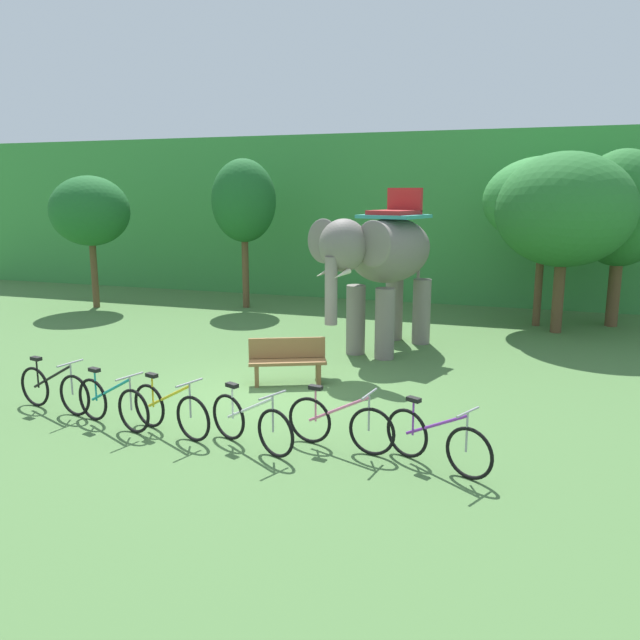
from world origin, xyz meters
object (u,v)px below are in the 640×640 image
Objects in this scene: tree_center_left at (244,201)px; tree_far_right at (90,211)px; wooden_bench at (287,360)px; tree_center at (565,210)px; bike_purple at (437,441)px; tree_left at (622,209)px; bike_pink at (340,424)px; bike_black at (54,389)px; bike_yellow at (170,410)px; elephant at (384,258)px; bike_teal at (112,403)px; tree_center_right at (544,201)px; bike_white at (251,423)px.

tree_far_right is at bearing -161.56° from tree_center_left.
tree_far_right is 2.73× the size of wooden_bench.
tree_center is at bearing 3.11° from tree_far_right.
bike_purple is at bearing -41.61° from wooden_bench.
tree_left reaches higher than bike_pink.
bike_black is (-8.33, -9.30, -2.84)m from tree_center.
tree_far_right is at bearing -176.89° from tree_center.
elephant is at bearing 72.57° from bike_yellow.
tree_far_right is at bearing 147.10° from wooden_bench.
bike_teal is at bearing -178.94° from bike_purple.
tree_center_right reaches higher than bike_white.
elephant reaches higher than bike_white.
bike_white is (9.60, -8.92, -2.69)m from tree_far_right.
elephant is (10.12, -2.68, -0.88)m from tree_far_right.
tree_center_right is 2.74× the size of bike_pink.
bike_white is 2.67m from bike_purple.
tree_far_right is 2.68× the size of bike_purple.
wooden_bench is at bearing 76.12° from bike_yellow.
elephant reaches higher than bike_yellow.
tree_center is 10.26m from bike_pink.
tree_center_left is at bearing -176.96° from tree_left.
tree_center reaches higher than tree_far_right.
elephant is at bearing 69.23° from wooden_bench.
elephant is at bearing 109.54° from bike_purple.
bike_pink is 1.09× the size of bike_purple.
tree_center is 1.11× the size of elephant.
tree_left reaches higher than bike_yellow.
tree_center_left is 2.86× the size of bike_yellow.
bike_pink is (1.24, 0.38, 0.00)m from bike_white.
elephant is (-3.95, -3.44, -1.02)m from tree_center.
tree_center_left is 1.01× the size of tree_center_right.
bike_black and bike_white have the same top height.
tree_center_left is 3.02× the size of bike_purple.
tree_far_right is 13.66m from tree_center_right.
tree_center_left reaches higher than tree_far_right.
bike_teal is 1.06× the size of bike_purple.
elephant is 7.53m from bike_black.
tree_center_right reaches higher than tree_far_right.
tree_far_right reaches higher than bike_teal.
tree_left is at bearing 47.34° from bike_black.
bike_pink is at bearing -58.37° from tree_center_left.
bike_black is at bearing 179.84° from bike_pink.
tree_center_left is 9.48m from tree_center.
tree_center_right is at bearing -163.53° from tree_left.
tree_far_right reaches higher than bike_pink.
wooden_bench is at bearing -129.95° from tree_left.
bike_pink is (0.72, -5.87, -1.82)m from elephant.
elephant is at bearing -138.93° from tree_center.
tree_far_right is at bearing 144.54° from bike_purple.
tree_center_right is 11.60m from bike_white.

